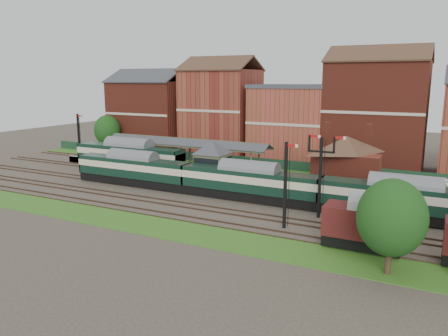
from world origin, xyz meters
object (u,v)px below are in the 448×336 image
at_px(semaphore_bracket, 321,172).
at_px(platform_railcar, 129,155).
at_px(dmu_train, 249,182).
at_px(signal_box, 212,163).
at_px(goods_van_a, 363,224).

distance_m(semaphore_bracket, platform_railcar, 32.09).
height_order(semaphore_bracket, dmu_train, semaphore_bracket).
relative_size(signal_box, semaphore_bracket, 0.73).
relative_size(platform_railcar, goods_van_a, 2.95).
height_order(dmu_train, platform_railcar, platform_railcar).
distance_m(semaphore_bracket, goods_van_a, 8.69).
distance_m(platform_railcar, goods_van_a, 39.10).
bearing_deg(semaphore_bracket, goods_van_a, -51.45).
height_order(platform_railcar, goods_van_a, platform_railcar).
relative_size(semaphore_bracket, platform_railcar, 0.46).
xyz_separation_m(dmu_train, platform_railcar, (-22.07, 6.50, 0.20)).
relative_size(dmu_train, platform_railcar, 2.73).
height_order(semaphore_bracket, goods_van_a, semaphore_bracket).
xyz_separation_m(signal_box, platform_railcar, (-15.68, 3.25, -0.79)).
bearing_deg(semaphore_bracket, signal_box, 159.08).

